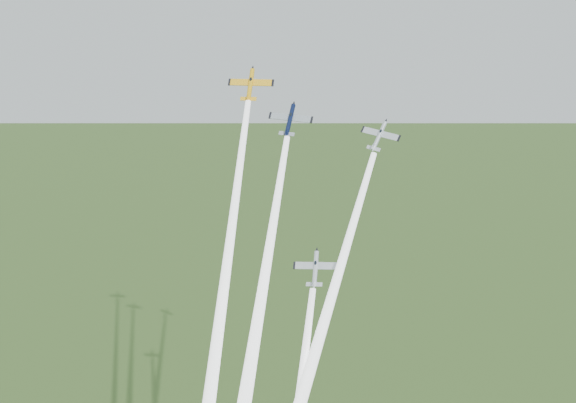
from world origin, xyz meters
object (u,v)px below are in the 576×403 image
object	(u,v)px
plane_silver_right	(379,136)
plane_silver_low	(315,268)
plane_navy	(290,120)
plane_yellow	(250,85)

from	to	relation	value
plane_silver_right	plane_silver_low	xyz separation A→B (m)	(-7.81, -12.19, -18.70)
plane_silver_right	plane_silver_low	distance (m)	23.64
plane_silver_low	plane_navy	bearing A→B (deg)	119.05
plane_silver_low	plane_silver_right	bearing A→B (deg)	56.98
plane_navy	plane_silver_right	distance (m)	14.57
plane_yellow	plane_silver_low	xyz separation A→B (m)	(13.85, -14.17, -26.27)
plane_yellow	plane_silver_right	world-z (taller)	plane_yellow
plane_silver_right	plane_yellow	bearing A→B (deg)	-168.44
plane_navy	plane_silver_right	bearing A→B (deg)	2.68
plane_navy	plane_silver_low	bearing A→B (deg)	-59.97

